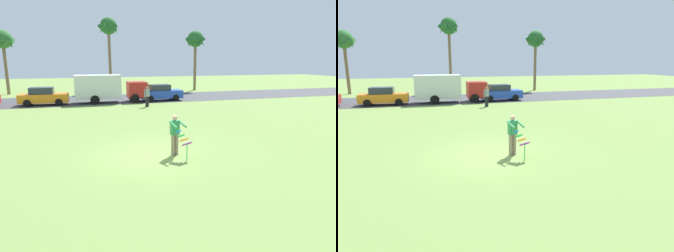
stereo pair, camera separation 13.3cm
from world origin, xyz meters
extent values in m
plane|color=olive|center=(0.00, 0.00, 0.00)|extent=(120.00, 120.00, 0.00)
cube|color=#424247|center=(0.00, 19.08, 0.01)|extent=(120.00, 8.00, 0.01)
cylinder|color=gray|center=(1.06, -0.30, 0.45)|extent=(0.16, 0.16, 0.90)
cylinder|color=gray|center=(0.89, -0.34, 0.45)|extent=(0.16, 0.16, 0.90)
cube|color=#338C4C|center=(0.97, -0.32, 1.20)|extent=(0.40, 0.29, 0.60)
sphere|color=tan|center=(0.97, -0.32, 1.62)|extent=(0.22, 0.22, 0.22)
cylinder|color=#338C4C|center=(1.24, -0.51, 1.38)|extent=(0.22, 0.59, 0.24)
cylinder|color=#338C4C|center=(0.81, -0.61, 1.38)|extent=(0.22, 0.59, 0.24)
cube|color=blue|center=(1.01, -0.72, 1.11)|extent=(0.26, 0.23, 0.12)
cube|color=green|center=(1.08, -0.87, 0.97)|extent=(0.35, 0.27, 0.12)
cube|color=orange|center=(1.15, -1.01, 0.84)|extent=(0.43, 0.31, 0.12)
cube|color=purple|center=(1.22, -1.16, 0.70)|extent=(0.52, 0.35, 0.12)
cylinder|color=green|center=(1.22, -1.16, 0.35)|extent=(0.04, 0.04, 0.70)
cube|color=orange|center=(-5.91, 16.68, 0.64)|extent=(4.25, 1.83, 0.76)
cube|color=#282D38|center=(-6.06, 16.68, 1.30)|extent=(2.06, 1.46, 0.60)
cylinder|color=black|center=(-4.58, 17.45, 0.32)|extent=(0.65, 0.24, 0.64)
cylinder|color=black|center=(-4.63, 15.83, 0.32)|extent=(0.65, 0.24, 0.64)
cylinder|color=black|center=(-7.18, 17.53, 0.32)|extent=(0.65, 0.24, 0.64)
cylinder|color=black|center=(-7.23, 15.91, 0.32)|extent=(0.65, 0.24, 0.64)
cube|color=#B2231E|center=(2.56, 16.66, 1.17)|extent=(1.81, 1.91, 1.50)
cube|color=silver|center=(-1.14, 16.68, 1.52)|extent=(4.22, 2.03, 2.20)
cylinder|color=black|center=(2.22, 17.58, 0.42)|extent=(0.84, 0.29, 0.84)
cylinder|color=black|center=(2.21, 15.74, 0.42)|extent=(0.84, 0.29, 0.84)
cylinder|color=black|center=(-1.49, 17.61, 0.42)|extent=(0.84, 0.29, 0.84)
cylinder|color=black|center=(-1.50, 15.77, 0.42)|extent=(0.84, 0.29, 0.84)
cube|color=#2347B7|center=(5.01, 16.68, 0.64)|extent=(4.23, 1.78, 0.76)
cube|color=#282D38|center=(4.86, 16.68, 1.30)|extent=(2.04, 1.43, 0.60)
cylinder|color=black|center=(6.30, 17.51, 0.32)|extent=(0.64, 0.23, 0.64)
cylinder|color=black|center=(6.33, 15.90, 0.32)|extent=(0.64, 0.23, 0.64)
cylinder|color=black|center=(3.69, 17.46, 0.32)|extent=(0.64, 0.23, 0.64)
cylinder|color=black|center=(3.72, 15.85, 0.32)|extent=(0.64, 0.23, 0.64)
cylinder|color=brown|center=(-10.90, 27.08, 3.06)|extent=(0.36, 0.36, 6.12)
sphere|color=#2D6B2D|center=(-10.90, 27.08, 6.32)|extent=(2.10, 2.10, 2.10)
cone|color=#2D6B2D|center=(-9.95, 27.08, 5.87)|extent=(0.44, 1.56, 1.28)
cone|color=#2D6B2D|center=(-10.60, 27.98, 5.87)|extent=(1.62, 0.90, 1.28)
cone|color=#2D6B2D|center=(-11.67, 27.64, 5.87)|extent=(1.27, 1.52, 1.28)
cone|color=#2D6B2D|center=(-10.60, 26.17, 5.87)|extent=(1.62, 0.90, 1.28)
cylinder|color=brown|center=(1.16, 27.55, 4.00)|extent=(0.36, 0.36, 7.99)
sphere|color=#236028|center=(1.16, 27.55, 8.19)|extent=(2.10, 2.10, 2.10)
cone|color=#236028|center=(2.11, 27.55, 7.74)|extent=(0.44, 1.56, 1.28)
cone|color=#236028|center=(1.46, 28.45, 7.74)|extent=(1.62, 0.90, 1.28)
cone|color=#236028|center=(0.40, 28.11, 7.74)|extent=(1.27, 1.52, 1.28)
cone|color=#236028|center=(0.40, 26.99, 7.74)|extent=(1.27, 1.52, 1.28)
cone|color=#236028|center=(1.46, 26.65, 7.74)|extent=(1.62, 0.90, 1.28)
cylinder|color=brown|center=(12.20, 25.64, 3.25)|extent=(0.36, 0.36, 6.50)
sphere|color=#236028|center=(12.20, 25.64, 6.70)|extent=(2.10, 2.10, 2.10)
cone|color=#236028|center=(13.15, 25.64, 6.25)|extent=(0.44, 1.56, 1.28)
cone|color=#236028|center=(12.49, 26.55, 6.25)|extent=(1.62, 0.90, 1.28)
cone|color=#236028|center=(11.43, 26.20, 6.25)|extent=(1.27, 1.52, 1.28)
cone|color=#236028|center=(11.43, 25.08, 6.25)|extent=(1.27, 1.52, 1.28)
cone|color=#236028|center=(12.49, 24.74, 6.25)|extent=(1.62, 0.90, 1.28)
cylinder|color=#26262B|center=(2.68, 12.98, 0.45)|extent=(0.16, 0.16, 0.90)
cylinder|color=#26262B|center=(2.84, 13.05, 0.45)|extent=(0.16, 0.16, 0.90)
cube|color=gray|center=(2.76, 13.02, 1.20)|extent=(0.42, 0.35, 0.60)
sphere|color=#9E7051|center=(2.76, 13.02, 1.62)|extent=(0.22, 0.22, 0.22)
cylinder|color=gray|center=(2.54, 12.91, 1.17)|extent=(0.09, 0.09, 0.58)
cylinder|color=gray|center=(2.98, 13.12, 1.17)|extent=(0.09, 0.09, 0.58)
camera|label=1|loc=(-2.73, -11.73, 3.96)|focal=31.35mm
camera|label=2|loc=(-2.61, -11.77, 3.96)|focal=31.35mm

